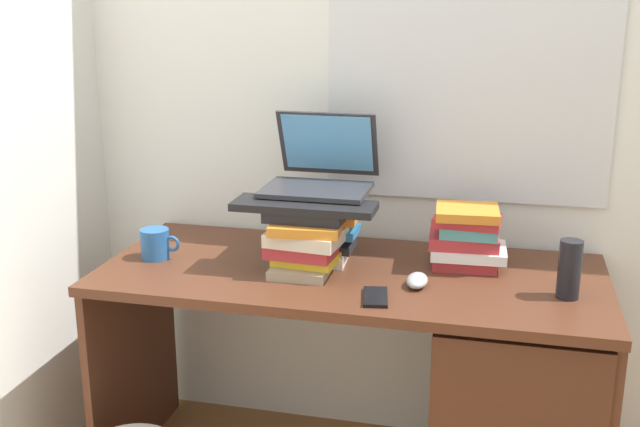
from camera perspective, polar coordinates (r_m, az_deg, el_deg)
The scene contains 12 objects.
wall_back at distance 2.57m, azimuth 4.19°, elevation 10.76°, with size 6.00×0.06×2.60m.
wall_left at distance 2.60m, azimuth -20.51°, elevation 9.88°, with size 0.05×6.00×2.60m, color silver.
desk at distance 2.41m, azimuth 11.34°, elevation -12.45°, with size 1.51×0.66×0.73m.
book_stack_tall at distance 2.38m, azimuth -0.30°, elevation -0.93°, with size 0.26×0.21×0.22m.
book_stack_keyboard_riser at distance 2.28m, azimuth -1.14°, elevation -1.98°, with size 0.23×0.21×0.19m.
book_stack_side at distance 2.37m, azimuth 10.79°, elevation -1.78°, with size 0.24×0.20×0.19m.
laptop at distance 2.40m, azimuth 0.08°, elevation 3.25°, with size 0.32×0.33×0.23m.
keyboard at distance 2.25m, azimuth -1.18°, elevation 0.55°, with size 0.42×0.14×0.02m, color black.
computer_mouse at distance 2.22m, azimuth 7.19°, elevation -4.93°, with size 0.06×0.10×0.04m, color #A5A8AD.
mug at distance 2.47m, azimuth -12.04°, elevation -2.20°, with size 0.13×0.09×0.09m.
water_bottle at distance 2.20m, azimuth 17.95°, elevation -3.95°, with size 0.06×0.06×0.16m, color black.
cell_phone at distance 2.12m, azimuth 4.11°, elevation -6.17°, with size 0.07×0.14×0.01m, color black.
Camera 1 is at (0.42, -2.15, 1.53)m, focal length 43.31 mm.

